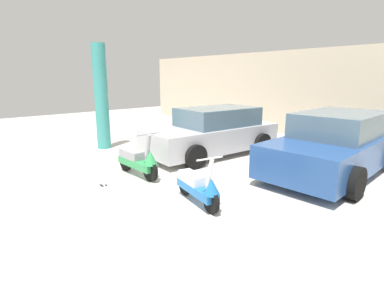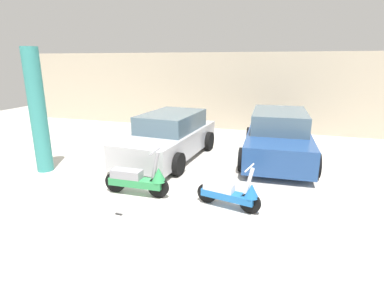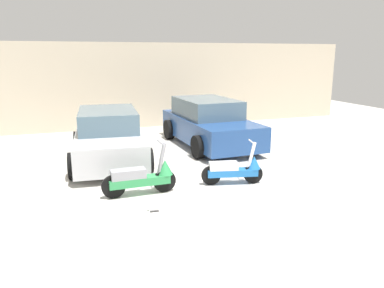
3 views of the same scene
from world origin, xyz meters
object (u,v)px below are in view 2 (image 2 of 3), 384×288
at_px(car_rear_center, 278,136).
at_px(car_rear_left, 169,137).
at_px(placard_near_left_scooter, 119,209).
at_px(support_column_side, 38,112).
at_px(scooter_front_right, 231,193).
at_px(scooter_front_left, 139,179).

bearing_deg(car_rear_center, car_rear_left, -77.33).
xyz_separation_m(car_rear_left, placard_near_left_scooter, (0.37, -3.69, -0.54)).
bearing_deg(placard_near_left_scooter, car_rear_center, 57.92).
relative_size(car_rear_center, support_column_side, 1.33).
bearing_deg(car_rear_center, scooter_front_right, -14.76).
distance_m(scooter_front_left, scooter_front_right, 2.07).
bearing_deg(support_column_side, scooter_front_right, -7.51).
bearing_deg(support_column_side, car_rear_left, 36.53).
bearing_deg(car_rear_center, support_column_side, -66.27).
height_order(scooter_front_right, support_column_side, support_column_side).
bearing_deg(car_rear_center, placard_near_left_scooter, -34.49).
xyz_separation_m(scooter_front_right, car_rear_center, (0.80, 3.68, 0.35)).
xyz_separation_m(scooter_front_right, car_rear_left, (-2.42, 2.81, 0.32)).
height_order(scooter_front_left, placard_near_left_scooter, scooter_front_left).
distance_m(scooter_front_left, support_column_side, 3.50).
xyz_separation_m(scooter_front_left, car_rear_left, (-0.35, 2.78, 0.28)).
bearing_deg(scooter_front_right, scooter_front_left, -168.32).
bearing_deg(placard_near_left_scooter, car_rear_left, 95.67).
relative_size(scooter_front_right, support_column_side, 0.42).
bearing_deg(car_rear_center, scooter_front_left, -40.63).
distance_m(car_rear_left, placard_near_left_scooter, 3.75).
distance_m(car_rear_center, support_column_side, 6.83).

